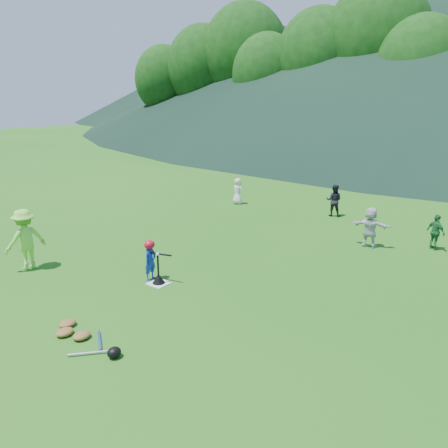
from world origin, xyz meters
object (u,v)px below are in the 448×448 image
home_plate (159,283)px  fielder_c (436,232)px  fielder_a (238,191)px  fielder_b (334,200)px  adult_coach (25,239)px  equipment_pile (81,336)px  batter_child (150,261)px  batting_tee (159,279)px  fielder_d (370,227)px

home_plate → fielder_c: bearing=55.8°
home_plate → fielder_a: size_ratio=0.42×
fielder_b → adult_coach: bearing=49.5°
home_plate → adult_coach: 3.70m
fielder_c → equipment_pile: size_ratio=0.58×
adult_coach → equipment_pile: (4.03, -1.23, -0.71)m
equipment_pile → home_plate: bearing=104.8°
batter_child → fielder_a: 8.26m
fielder_c → batting_tee: fielder_c is taller
fielder_d → fielder_a: bearing=-27.5°
batter_child → equipment_pile: batter_child is taller
fielder_d → equipment_pile: (-2.24, -8.27, -0.54)m
batting_tee → fielder_a: bearing=113.5°
batter_child → fielder_b: fielder_b is taller
fielder_d → batting_tee: 6.40m
fielder_a → fielder_c: (7.86, -1.14, -0.02)m
home_plate → batting_tee: bearing=0.0°
home_plate → batting_tee: size_ratio=0.66×
batter_child → fielder_d: (3.26, 5.61, 0.12)m
fielder_c → equipment_pile: 9.96m
home_plate → batting_tee: (0.00, 0.00, 0.12)m
batting_tee → equipment_pile: batting_tee is taller
batting_tee → fielder_b: bearing=86.0°
batting_tee → fielder_c: bearing=55.8°
fielder_d → equipment_pile: bearing=65.6°
fielder_c → batting_tee: 8.00m
fielder_a → fielder_d: (6.29, -2.07, 0.06)m
batter_child → batting_tee: size_ratio=1.42×
adult_coach → fielder_d: size_ratio=1.30×
fielder_b → fielder_a: bearing=-9.7°
adult_coach → fielder_b: size_ratio=1.32×
home_plate → fielder_d: (2.93, 5.67, 0.59)m
fielder_b → batting_tee: fielder_b is taller
batting_tee → equipment_pile: 2.68m
fielder_a → fielder_d: bearing=165.5°
fielder_b → fielder_d: fielder_d is taller
equipment_pile → batting_tee: bearing=104.8°
fielder_d → equipment_pile: size_ratio=0.67×
batter_child → adult_coach: size_ratio=0.62×
batter_child → fielder_c: bearing=-43.1°
home_plate → equipment_pile: (0.69, -2.59, 0.06)m
home_plate → fielder_d: fielder_d is taller
fielder_c → batting_tee: (-4.49, -6.60, -0.39)m
fielder_a → batting_tee: size_ratio=1.58×
batting_tee → adult_coach: bearing=-157.9°
fielder_d → batter_child: bearing=50.6°
fielder_b → fielder_d: (2.34, -2.68, 0.01)m
fielder_c → equipment_pile: fielder_c is taller
fielder_a → batting_tee: fielder_a is taller
home_plate → fielder_b: 8.40m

